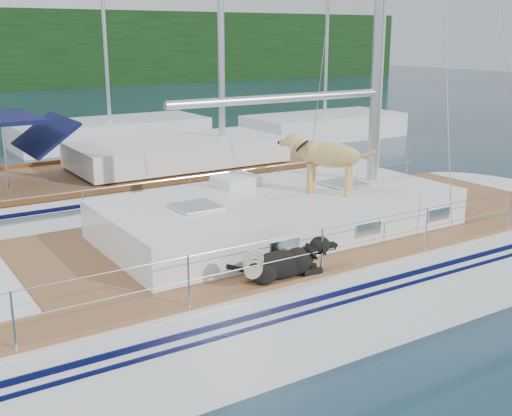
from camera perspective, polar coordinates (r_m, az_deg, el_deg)
ground at (r=9.64m, az=-1.89°, el=-9.91°), size 120.00×120.00×0.00m
main_sailboat at (r=9.41m, az=-1.40°, el=-6.06°), size 12.00×3.80×14.01m
neighbor_sailboat at (r=14.82m, az=-10.66°, el=1.41°), size 11.00×3.50×13.30m
bg_boat_center at (r=25.25m, az=-12.81°, el=6.52°), size 7.20×3.00×11.65m
bg_boat_east at (r=26.54m, az=6.09°, el=7.23°), size 6.40×3.00×11.65m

